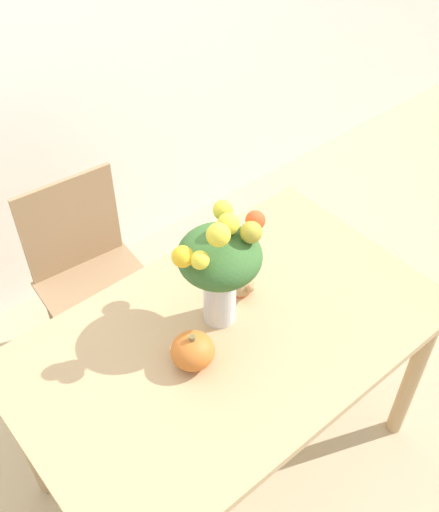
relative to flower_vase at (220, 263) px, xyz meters
name	(u,v)px	position (x,y,z in m)	size (l,w,h in m)	color
ground_plane	(227,455)	(-0.02, -0.07, -1.00)	(12.00, 12.00, 0.00)	tan
dining_table	(229,355)	(-0.02, -0.07, -0.35)	(1.32, 0.80, 0.77)	tan
flower_vase	(220,263)	(0.00, 0.00, 0.00)	(0.29, 0.26, 0.43)	silver
pumpkin	(193,351)	(-0.17, -0.08, -0.18)	(0.13, 0.13, 0.12)	orange
turkey_figurine	(241,285)	(0.12, 0.04, -0.20)	(0.08, 0.11, 0.06)	#A87A4C
dining_chair_near_window	(93,280)	(-0.10, 0.67, -0.54)	(0.45, 0.45, 0.88)	#9E7A56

